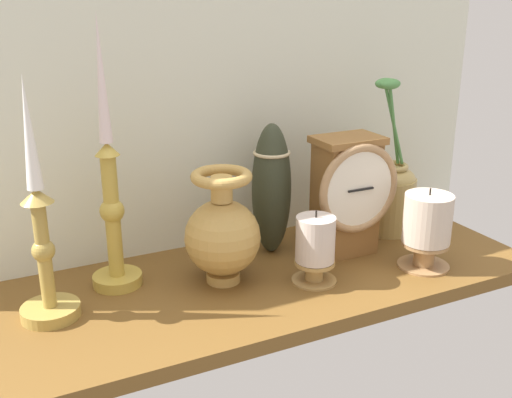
# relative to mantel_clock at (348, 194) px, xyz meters

# --- Properties ---
(ground_plane) EXTENTS (1.00, 0.36, 0.02)m
(ground_plane) POSITION_rel_mantel_clock_xyz_m (-0.21, -0.02, -0.13)
(ground_plane) COLOR brown
(back_wall) EXTENTS (1.20, 0.02, 0.65)m
(back_wall) POSITION_rel_mantel_clock_xyz_m (-0.21, 0.17, 0.21)
(back_wall) COLOR silver
(back_wall) RESTS_ON ground_plane
(mantel_clock) EXTENTS (0.16, 0.09, 0.22)m
(mantel_clock) POSITION_rel_mantel_clock_xyz_m (0.00, 0.00, 0.00)
(mantel_clock) COLOR brown
(mantel_clock) RESTS_ON ground_plane
(candlestick_tall_left) EXTENTS (0.08, 0.08, 0.43)m
(candlestick_tall_left) POSITION_rel_mantel_clock_xyz_m (-0.41, 0.06, 0.03)
(candlestick_tall_left) COLOR gold
(candlestick_tall_left) RESTS_ON ground_plane
(candlestick_tall_center) EXTENTS (0.09, 0.09, 0.36)m
(candlestick_tall_center) POSITION_rel_mantel_clock_xyz_m (-0.52, -0.00, 0.00)
(candlestick_tall_center) COLOR #AB8E40
(candlestick_tall_center) RESTS_ON ground_plane
(brass_vase_bulbous) EXTENTS (0.12, 0.12, 0.19)m
(brass_vase_bulbous) POSITION_rel_mantel_clock_xyz_m (-0.25, -0.01, -0.03)
(brass_vase_bulbous) COLOR tan
(brass_vase_bulbous) RESTS_ON ground_plane
(brass_vase_jar) EXTENTS (0.10, 0.10, 0.30)m
(brass_vase_jar) POSITION_rel_mantel_clock_xyz_m (0.14, 0.06, -0.04)
(brass_vase_jar) COLOR tan
(brass_vase_jar) RESTS_ON ground_plane
(pillar_candle_front) EXTENTS (0.07, 0.07, 0.13)m
(pillar_candle_front) POSITION_rel_mantel_clock_xyz_m (-0.11, -0.08, -0.05)
(pillar_candle_front) COLOR #AD874B
(pillar_candle_front) RESTS_ON ground_plane
(pillar_candle_near_clock) EXTENTS (0.09, 0.09, 0.14)m
(pillar_candle_near_clock) POSITION_rel_mantel_clock_xyz_m (0.09, -0.11, -0.04)
(pillar_candle_near_clock) COLOR #A97D4E
(pillar_candle_near_clock) RESTS_ON ground_plane
(tall_ceramic_vase) EXTENTS (0.07, 0.07, 0.24)m
(tall_ceramic_vase) POSITION_rel_mantel_clock_xyz_m (-0.12, 0.07, 0.01)
(tall_ceramic_vase) COLOR #313625
(tall_ceramic_vase) RESTS_ON ground_plane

